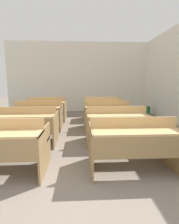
{
  "coord_description": "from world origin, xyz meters",
  "views": [
    {
      "loc": [
        0.09,
        -1.22,
        1.33
      ],
      "look_at": [
        0.28,
        2.38,
        0.71
      ],
      "focal_mm": 28.0,
      "sensor_mm": 36.0,
      "label": 1
    }
  ],
  "objects_px": {
    "bench_back_left": "(47,108)",
    "wastepaper_bin": "(146,111)",
    "bench_second_right": "(116,123)",
    "bench_third_left": "(38,114)",
    "bench_second_left": "(26,124)",
    "bench_front_right": "(133,141)",
    "bench_back_right": "(102,107)",
    "bench_third_right": "(107,113)"
  },
  "relations": [
    {
      "from": "bench_second_right",
      "to": "bench_third_left",
      "type": "distance_m",
      "value": 2.31
    },
    {
      "from": "bench_third_right",
      "to": "bench_second_left",
      "type": "bearing_deg",
      "value": -148.3
    },
    {
      "from": "bench_second_right",
      "to": "bench_back_left",
      "type": "distance_m",
      "value": 3.12
    },
    {
      "from": "bench_second_right",
      "to": "wastepaper_bin",
      "type": "xyz_separation_m",
      "value": [
        1.92,
        3.26,
        -0.27
      ]
    },
    {
      "from": "bench_second_left",
      "to": "bench_back_left",
      "type": "bearing_deg",
      "value": 89.89
    },
    {
      "from": "bench_second_left",
      "to": "wastepaper_bin",
      "type": "relative_size",
      "value": 3.58
    },
    {
      "from": "bench_back_left",
      "to": "wastepaper_bin",
      "type": "distance_m",
      "value": 3.96
    },
    {
      "from": "bench_back_left",
      "to": "bench_third_right",
      "type": "bearing_deg",
      "value": -31.92
    },
    {
      "from": "wastepaper_bin",
      "to": "bench_third_left",
      "type": "bearing_deg",
      "value": -152.46
    },
    {
      "from": "bench_back_right",
      "to": "wastepaper_bin",
      "type": "xyz_separation_m",
      "value": [
        1.92,
        0.79,
        -0.27
      ]
    },
    {
      "from": "bench_second_right",
      "to": "bench_back_right",
      "type": "relative_size",
      "value": 1.0
    },
    {
      "from": "bench_second_right",
      "to": "bench_third_left",
      "type": "relative_size",
      "value": 1.0
    },
    {
      "from": "bench_second_right",
      "to": "wastepaper_bin",
      "type": "distance_m",
      "value": 3.79
    },
    {
      "from": "bench_second_right",
      "to": "wastepaper_bin",
      "type": "relative_size",
      "value": 3.58
    },
    {
      "from": "bench_back_left",
      "to": "wastepaper_bin",
      "type": "height_order",
      "value": "bench_back_left"
    },
    {
      "from": "bench_second_right",
      "to": "bench_back_right",
      "type": "height_order",
      "value": "same"
    },
    {
      "from": "bench_front_right",
      "to": "bench_second_right",
      "type": "distance_m",
      "value": 1.19
    },
    {
      "from": "bench_third_left",
      "to": "bench_back_right",
      "type": "bearing_deg",
      "value": 32.21
    },
    {
      "from": "bench_third_right",
      "to": "bench_third_left",
      "type": "bearing_deg",
      "value": 179.86
    },
    {
      "from": "bench_third_right",
      "to": "wastepaper_bin",
      "type": "relative_size",
      "value": 3.58
    },
    {
      "from": "bench_back_left",
      "to": "bench_second_left",
      "type": "bearing_deg",
      "value": -90.11
    },
    {
      "from": "bench_second_right",
      "to": "bench_third_right",
      "type": "height_order",
      "value": "same"
    },
    {
      "from": "bench_second_right",
      "to": "bench_third_right",
      "type": "relative_size",
      "value": 1.0
    },
    {
      "from": "bench_second_left",
      "to": "bench_third_right",
      "type": "distance_m",
      "value": 2.28
    },
    {
      "from": "bench_second_right",
      "to": "bench_third_left",
      "type": "height_order",
      "value": "same"
    },
    {
      "from": "bench_back_left",
      "to": "wastepaper_bin",
      "type": "relative_size",
      "value": 3.58
    },
    {
      "from": "bench_front_right",
      "to": "bench_second_left",
      "type": "relative_size",
      "value": 1.0
    },
    {
      "from": "bench_front_right",
      "to": "wastepaper_bin",
      "type": "bearing_deg",
      "value": 66.71
    },
    {
      "from": "bench_third_left",
      "to": "bench_third_right",
      "type": "height_order",
      "value": "same"
    },
    {
      "from": "bench_second_right",
      "to": "bench_third_left",
      "type": "xyz_separation_m",
      "value": [
        -1.96,
        1.23,
        0.0
      ]
    },
    {
      "from": "bench_second_right",
      "to": "bench_front_right",
      "type": "bearing_deg",
      "value": -89.52
    },
    {
      "from": "bench_front_right",
      "to": "wastepaper_bin",
      "type": "relative_size",
      "value": 3.58
    },
    {
      "from": "bench_front_right",
      "to": "bench_third_right",
      "type": "bearing_deg",
      "value": 90.52
    },
    {
      "from": "bench_front_right",
      "to": "wastepaper_bin",
      "type": "xyz_separation_m",
      "value": [
        1.91,
        4.44,
        -0.27
      ]
    },
    {
      "from": "bench_third_left",
      "to": "bench_back_right",
      "type": "xyz_separation_m",
      "value": [
        1.96,
        1.23,
        0.0
      ]
    },
    {
      "from": "bench_third_right",
      "to": "bench_front_right",
      "type": "bearing_deg",
      "value": -89.48
    },
    {
      "from": "bench_second_left",
      "to": "bench_back_right",
      "type": "distance_m",
      "value": 3.12
    },
    {
      "from": "bench_third_right",
      "to": "bench_back_left",
      "type": "bearing_deg",
      "value": 148.08
    },
    {
      "from": "bench_second_right",
      "to": "wastepaper_bin",
      "type": "height_order",
      "value": "bench_second_right"
    },
    {
      "from": "bench_third_left",
      "to": "bench_back_right",
      "type": "height_order",
      "value": "same"
    },
    {
      "from": "bench_back_right",
      "to": "bench_third_left",
      "type": "bearing_deg",
      "value": -147.79
    },
    {
      "from": "bench_back_left",
      "to": "bench_second_right",
      "type": "bearing_deg",
      "value": -51.37
    }
  ]
}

